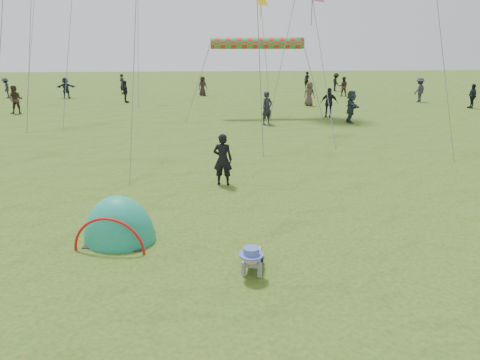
{
  "coord_description": "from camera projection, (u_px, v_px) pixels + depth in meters",
  "views": [
    {
      "loc": [
        -1.38,
        -7.2,
        3.95
      ],
      "look_at": [
        -0.51,
        2.26,
        1.0
      ],
      "focal_mm": 32.0,
      "sensor_mm": 36.0,
      "label": 1
    }
  ],
  "objects": [
    {
      "name": "crowd_person_15",
      "position": [
        6.0,
        88.0,
        35.0
      ],
      "size": [
        0.87,
        1.16,
        1.6
      ],
      "primitive_type": "imported",
      "rotation": [
        0.0,
        0.0,
        5.01
      ],
      "color": "#26262E",
      "rests_on": "ground"
    },
    {
      "name": "crowd_person_1",
      "position": [
        343.0,
        86.0,
        36.11
      ],
      "size": [
        0.92,
        0.8,
        1.61
      ],
      "primitive_type": "imported",
      "rotation": [
        0.0,
        0.0,
        2.86
      ],
      "color": "#34271F",
      "rests_on": "ground"
    },
    {
      "name": "popup_tent",
      "position": [
        120.0,
        240.0,
        9.16
      ],
      "size": [
        1.76,
        1.55,
        1.98
      ],
      "primitive_type": "ellipsoid",
      "rotation": [
        0.0,
        0.0,
        -0.21
      ],
      "color": "#137B77",
      "rests_on": "ground"
    },
    {
      "name": "crowd_person_3",
      "position": [
        336.0,
        82.0,
        40.36
      ],
      "size": [
        0.64,
        1.09,
        1.67
      ],
      "primitive_type": "imported",
      "rotation": [
        0.0,
        0.0,
        1.59
      ],
      "color": "black",
      "rests_on": "ground"
    },
    {
      "name": "crowd_person_11",
      "position": [
        66.0,
        88.0,
        34.6
      ],
      "size": [
        1.57,
        0.55,
        1.67
      ],
      "primitive_type": "imported",
      "rotation": [
        0.0,
        0.0,
        3.18
      ],
      "color": "#1F293A",
      "rests_on": "ground"
    },
    {
      "name": "crowd_person_5",
      "position": [
        351.0,
        107.0,
        23.22
      ],
      "size": [
        0.66,
        1.66,
        1.75
      ],
      "primitive_type": "imported",
      "rotation": [
        0.0,
        0.0,
        1.48
      ],
      "color": "#24343D",
      "rests_on": "ground"
    },
    {
      "name": "rainbow_tube_kite",
      "position": [
        257.0,
        43.0,
        24.58
      ],
      "size": [
        5.38,
        0.64,
        0.64
      ],
      "primitive_type": "cylinder",
      "rotation": [
        0.0,
        1.57,
        0.0
      ],
      "color": "red"
    },
    {
      "name": "crowd_person_9",
      "position": [
        419.0,
        90.0,
        32.22
      ],
      "size": [
        1.33,
        1.2,
        1.8
      ],
      "primitive_type": "imported",
      "rotation": [
        0.0,
        0.0,
        3.73
      ],
      "color": "#282A35",
      "rests_on": "ground"
    },
    {
      "name": "ground",
      "position": [
        277.0,
        264.0,
        8.14
      ],
      "size": [
        140.0,
        140.0,
        0.0
      ],
      "primitive_type": "plane",
      "color": "#255611"
    },
    {
      "name": "crowd_person_6",
      "position": [
        122.0,
        84.0,
        37.89
      ],
      "size": [
        0.74,
        0.75,
        1.74
      ],
      "primitive_type": "imported",
      "rotation": [
        0.0,
        0.0,
        2.35
      ],
      "color": "black",
      "rests_on": "ground"
    },
    {
      "name": "crowd_person_8",
      "position": [
        472.0,
        96.0,
        28.91
      ],
      "size": [
        0.54,
        1.0,
        1.63
      ],
      "primitive_type": "imported",
      "rotation": [
        0.0,
        0.0,
        4.56
      ],
      "color": "black",
      "rests_on": "ground"
    },
    {
      "name": "crowd_person_2",
      "position": [
        329.0,
        103.0,
        25.02
      ],
      "size": [
        1.07,
        0.61,
        1.71
      ],
      "primitive_type": "imported",
      "rotation": [
        0.0,
        0.0,
        2.94
      ],
      "color": "black",
      "rests_on": "ground"
    },
    {
      "name": "crowd_person_12",
      "position": [
        267.0,
        108.0,
        22.65
      ],
      "size": [
        0.76,
        0.69,
        1.75
      ],
      "primitive_type": "imported",
      "rotation": [
        0.0,
        0.0,
        0.53
      ],
      "color": "black",
      "rests_on": "ground"
    },
    {
      "name": "standing_adult",
      "position": [
        223.0,
        160.0,
        12.64
      ],
      "size": [
        0.64,
        0.49,
        1.56
      ],
      "primitive_type": "imported",
      "rotation": [
        0.0,
        0.0,
        2.91
      ],
      "color": "black",
      "rests_on": "ground"
    },
    {
      "name": "crowd_person_0",
      "position": [
        307.0,
        80.0,
        43.04
      ],
      "size": [
        0.7,
        0.71,
        1.65
      ],
      "primitive_type": "imported",
      "rotation": [
        0.0,
        0.0,
        5.44
      ],
      "color": "black",
      "rests_on": "ground"
    },
    {
      "name": "crowd_person_10",
      "position": [
        309.0,
        94.0,
        30.09
      ],
      "size": [
        0.97,
        0.92,
        1.67
      ],
      "primitive_type": "imported",
      "rotation": [
        0.0,
        0.0,
        2.47
      ],
      "color": "#443533",
      "rests_on": "ground"
    },
    {
      "name": "crowd_person_14",
      "position": [
        125.0,
        92.0,
        31.92
      ],
      "size": [
        0.65,
        1.02,
        1.62
      ],
      "primitive_type": "imported",
      "rotation": [
        0.0,
        0.0,
        1.86
      ],
      "color": "black",
      "rests_on": "ground"
    },
    {
      "name": "crowd_person_4",
      "position": [
        203.0,
        86.0,
        36.48
      ],
      "size": [
        0.94,
        0.8,
        1.62
      ],
      "primitive_type": "imported",
      "rotation": [
        0.0,
        0.0,
        0.43
      ],
      "color": "black",
      "rests_on": "ground"
    },
    {
      "name": "crowd_person_7",
      "position": [
        16.0,
        100.0,
        26.42
      ],
      "size": [
        0.9,
        0.74,
        1.74
      ],
      "primitive_type": "imported",
      "rotation": [
        0.0,
        0.0,
        0.1
      ],
      "color": "#3F2F25",
      "rests_on": "ground"
    },
    {
      "name": "crawling_toddler",
      "position": [
        253.0,
        257.0,
        7.77
      ],
      "size": [
        0.73,
        0.91,
        0.61
      ],
      "primitive_type": null,
      "rotation": [
        0.0,
        0.0,
        -0.23
      ],
      "color": "black",
      "rests_on": "ground"
    }
  ]
}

